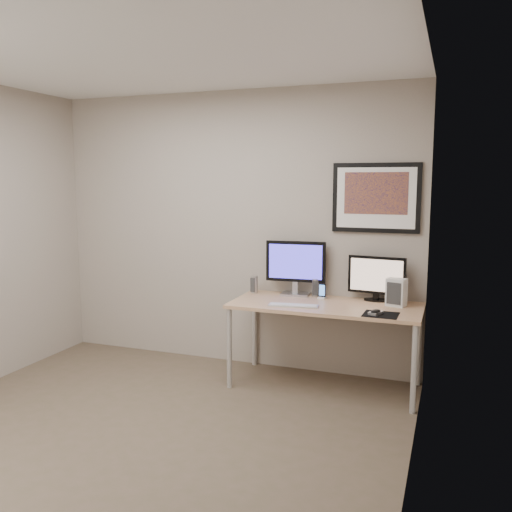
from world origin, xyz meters
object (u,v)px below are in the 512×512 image
at_px(framed_art, 376,198).
at_px(speaker_left, 255,284).
at_px(phone_dock, 322,291).
at_px(keyboard, 293,305).
at_px(desk, 325,311).
at_px(speaker_right, 315,287).
at_px(monitor_tv, 377,277).
at_px(monitor_large, 296,265).
at_px(fan_unit, 396,292).

relative_size(framed_art, speaker_left, 4.72).
distance_m(framed_art, phone_dock, 0.94).
bearing_deg(keyboard, desk, 28.79).
distance_m(speaker_right, keyboard, 0.45).
distance_m(desk, keyboard, 0.30).
distance_m(phone_dock, keyboard, 0.40).
relative_size(speaker_left, keyboard, 0.38).
xyz_separation_m(monitor_tv, speaker_left, (-1.11, -0.04, -0.13)).
distance_m(speaker_right, phone_dock, 0.11).
bearing_deg(desk, speaker_right, 120.35).
relative_size(framed_art, monitor_large, 1.37).
bearing_deg(monitor_large, fan_unit, -12.45).
relative_size(framed_art, speaker_right, 4.64).
xyz_separation_m(framed_art, keyboard, (-0.59, -0.51, -0.88)).
bearing_deg(speaker_left, monitor_tv, 13.29).
bearing_deg(monitor_tv, speaker_left, -172.03).
distance_m(framed_art, keyboard, 1.18).
relative_size(monitor_large, keyboard, 1.31).
relative_size(monitor_large, fan_unit, 2.34).
xyz_separation_m(monitor_large, speaker_right, (0.18, 0.02, -0.19)).
relative_size(framed_art, monitor_tv, 1.50).
bearing_deg(framed_art, speaker_right, -172.62).
xyz_separation_m(speaker_left, keyboard, (0.49, -0.40, -0.07)).
distance_m(monitor_large, fan_unit, 0.93).
distance_m(desk, fan_unit, 0.61).
height_order(speaker_right, keyboard, speaker_right).
distance_m(framed_art, monitor_large, 0.93).
relative_size(desk, monitor_large, 2.93).
height_order(framed_art, phone_dock, framed_art).
bearing_deg(speaker_right, monitor_large, 169.66).
height_order(monitor_tv, keyboard, monitor_tv).
bearing_deg(phone_dock, framed_art, 26.14).
bearing_deg(desk, monitor_large, 143.51).
xyz_separation_m(speaker_left, fan_unit, (1.30, -0.09, 0.04)).
distance_m(monitor_tv, speaker_right, 0.56).
height_order(framed_art, speaker_right, framed_art).
distance_m(framed_art, speaker_right, 0.96).
bearing_deg(monitor_large, speaker_left, -179.96).
height_order(keyboard, fan_unit, fan_unit).
bearing_deg(speaker_left, monitor_large, 15.87).
bearing_deg(framed_art, monitor_tv, -63.27).
bearing_deg(keyboard, framed_art, 32.95).
bearing_deg(fan_unit, phone_dock, -169.56).
height_order(framed_art, fan_unit, framed_art).
distance_m(desk, speaker_left, 0.77).
xyz_separation_m(framed_art, monitor_large, (-0.69, -0.08, -0.62)).
relative_size(desk, speaker_right, 9.89).
bearing_deg(monitor_large, phone_dock, -18.13).
relative_size(desk, keyboard, 3.84).
relative_size(framed_art, fan_unit, 3.22).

